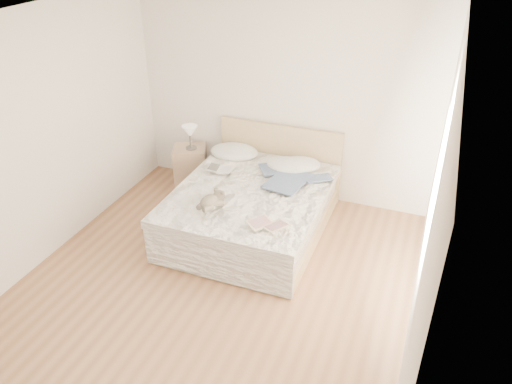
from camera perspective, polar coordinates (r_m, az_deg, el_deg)
floor at (r=5.41m, az=-4.98°, el=-10.78°), size 4.00×4.50×0.00m
ceiling at (r=4.18m, az=-6.69°, el=18.44°), size 4.00×4.50×0.00m
wall_back at (r=6.55m, az=3.08°, el=10.64°), size 4.00×0.02×2.70m
wall_front at (r=3.20m, az=-24.38°, el=-16.32°), size 4.00×0.02×2.70m
wall_left at (r=5.75m, az=-23.97°, el=5.14°), size 0.02×4.50×2.70m
wall_right at (r=4.24m, az=19.37°, el=-2.78°), size 0.02×4.50×2.70m
window at (r=4.45m, az=19.71°, el=0.30°), size 0.02×1.30×1.10m
bed at (r=6.11m, az=-0.32°, el=-1.77°), size 1.72×2.14×1.00m
nightstand at (r=7.21m, az=-7.49°, el=3.04°), size 0.57×0.54×0.56m
table_lamp at (r=6.96m, az=-7.54°, el=6.77°), size 0.28×0.28×0.34m
pillow_left at (r=6.72m, az=-2.51°, el=4.62°), size 0.70×0.53×0.19m
pillow_middle at (r=6.37m, az=3.76°, el=3.04°), size 0.59×0.42×0.17m
pillow_right at (r=6.39m, az=4.88°, el=3.12°), size 0.67×0.58×0.17m
blouse at (r=6.03m, az=3.66°, el=1.29°), size 0.77×0.80×0.03m
photo_book at (r=6.30m, az=-4.17°, el=2.63°), size 0.35×0.27×0.02m
childrens_book at (r=5.20m, az=1.40°, el=-3.79°), size 0.45×0.42×0.02m
teddy_bear at (r=5.50m, az=-5.36°, el=-1.63°), size 0.30×0.36×0.17m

